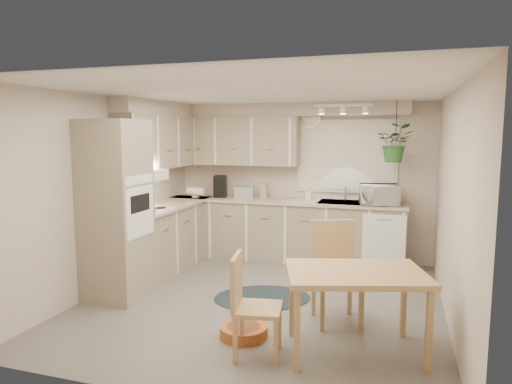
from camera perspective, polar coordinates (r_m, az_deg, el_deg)
floor at (r=5.46m, az=0.77°, el=-13.49°), size 4.20×4.20×0.00m
ceiling at (r=5.13m, az=0.81°, el=12.45°), size 4.20×4.20×0.00m
wall_back at (r=7.18m, az=5.62°, el=1.34°), size 4.00×0.04×2.40m
wall_front at (r=3.24m, az=-10.02°, el=-5.96°), size 4.00×0.04×2.40m
wall_left at (r=6.04m, az=-17.69°, el=-0.08°), size 0.04×4.20×2.40m
wall_right at (r=4.98m, az=23.44°, el=-1.84°), size 0.04×4.20×2.40m
base_cab_left at (r=6.75m, az=-11.05°, el=-5.60°), size 0.60×1.85×0.90m
base_cab_back at (r=7.06m, az=3.44°, el=-4.91°), size 3.60×0.60×0.90m
counter_left at (r=6.65m, az=-11.07°, el=-1.66°), size 0.64×1.89×0.04m
counter_back at (r=6.96m, az=3.45°, el=-1.14°), size 3.64×0.64×0.04m
oven_stack at (r=5.58m, az=-17.11°, el=-2.20°), size 0.65×0.65×2.10m
wall_oven_face at (r=5.40m, az=-14.31°, el=-2.40°), size 0.02×0.56×0.58m
upper_cab_left at (r=6.75m, az=-11.76°, el=6.17°), size 0.35×2.00×0.75m
upper_cab_back at (r=7.25m, az=-2.41°, el=6.37°), size 2.00×0.35×0.75m
soffit_left at (r=6.77m, az=-12.05°, el=10.18°), size 0.30×2.00×0.20m
soffit_back at (r=7.05m, az=3.86°, el=10.20°), size 3.60×0.30×0.20m
cooktop at (r=6.15m, az=-13.55°, el=-2.21°), size 0.52×0.58×0.02m
range_hood at (r=6.11m, az=-13.84°, el=2.02°), size 0.40×0.60×0.14m
window_blinds at (r=7.01m, az=11.23°, el=4.37°), size 1.40×0.02×1.00m
window_frame at (r=7.02m, az=11.24°, el=4.38°), size 1.50×0.02×1.10m
sink at (r=6.82m, az=10.83°, el=-1.61°), size 0.70×0.48×0.10m
dishwasher_front at (r=6.56m, az=15.65°, el=-6.33°), size 0.58×0.02×0.83m
track_light_bar at (r=6.50m, az=10.87°, el=10.61°), size 0.80×0.04×0.04m
wall_clock at (r=7.09m, az=6.87°, el=9.18°), size 0.30×0.03×0.30m
dining_table at (r=4.26m, az=12.24°, el=-14.43°), size 1.37×1.10×0.75m
chair_left at (r=4.09m, az=0.27°, el=-14.04°), size 0.49×0.49×0.90m
chair_back at (r=4.81m, az=10.09°, el=-10.01°), size 0.63×0.63×1.03m
braided_rug at (r=5.56m, az=0.79°, el=-13.06°), size 1.40×1.26×0.01m
pet_bed at (r=4.58m, az=-1.54°, el=-16.98°), size 0.59×0.59×0.11m
microwave at (r=6.65m, az=15.14°, el=-0.04°), size 0.58×0.39×0.36m
soap_bottle at (r=7.03m, az=6.64°, el=-0.60°), size 0.10×0.19×0.08m
hanging_plant at (r=6.60m, az=17.02°, el=5.39°), size 0.52×0.57×0.41m
coffee_maker at (r=7.27m, az=-4.49°, el=0.72°), size 0.25×0.28×0.34m
toaster at (r=7.16m, az=-1.43°, el=-0.02°), size 0.31×0.20×0.18m
knife_block at (r=7.09m, az=1.01°, el=0.09°), size 0.11×0.11×0.22m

